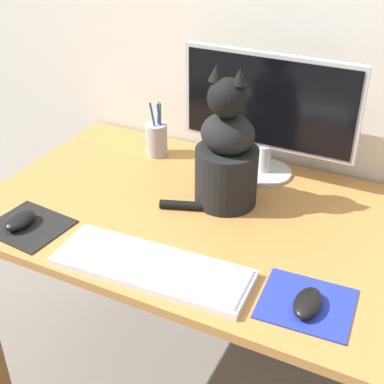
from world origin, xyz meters
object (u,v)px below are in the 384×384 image
Objects in this scene: computer_mouse_right at (308,303)px; pen_cup at (157,139)px; keyboard at (152,267)px; computer_mouse_left at (20,220)px; cat at (226,155)px; monitor at (268,110)px.

computer_mouse_right is 0.56× the size of pen_cup.
keyboard is at bearing -174.63° from computer_mouse_right.
keyboard is 0.59m from pen_cup.
pen_cup is at bearing 77.50° from computer_mouse_left.
computer_mouse_left is 0.96× the size of computer_mouse_right.
keyboard is 0.36m from computer_mouse_right.
monitor is at bearing 78.01° from cat.
keyboard is 4.70× the size of computer_mouse_right.
keyboard is at bearing -61.71° from pen_cup.
cat is (0.43, 0.35, 0.13)m from computer_mouse_left.
monitor is 0.39m from pen_cup.
keyboard is at bearing -0.46° from computer_mouse_left.
cat reaches higher than computer_mouse_left.
computer_mouse_right is at bearing 2.32° from computer_mouse_left.
computer_mouse_left is 0.76m from computer_mouse_right.
keyboard is 4.89× the size of computer_mouse_left.
computer_mouse_right is (0.28, -0.52, -0.19)m from monitor.
pen_cup reaches higher than computer_mouse_left.
monitor is 1.34× the size of cat.
keyboard is at bearing -94.96° from cat.
cat reaches higher than pen_cup.
monitor is 1.10× the size of keyboard.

